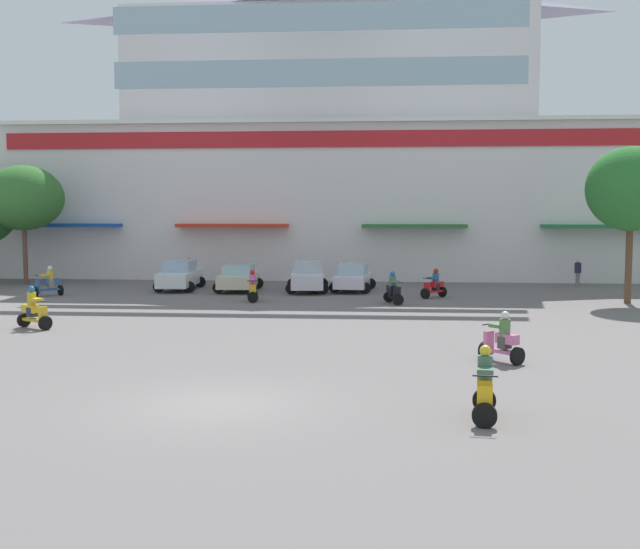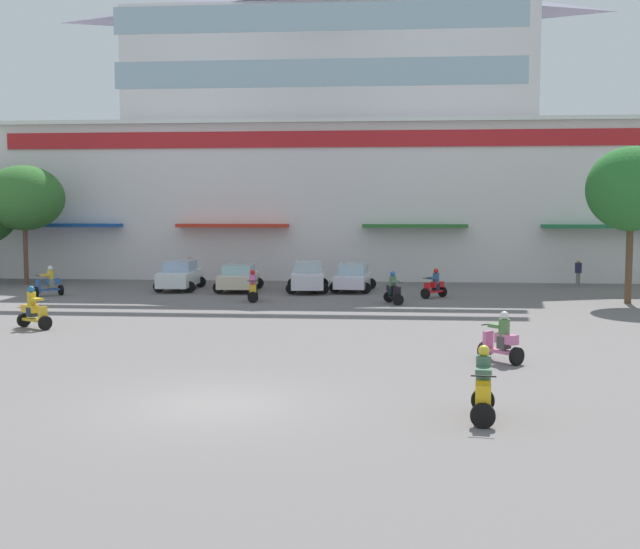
% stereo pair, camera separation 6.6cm
% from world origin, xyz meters
% --- Properties ---
extents(ground_plane, '(128.00, 128.00, 0.00)m').
position_xyz_m(ground_plane, '(0.00, 13.00, 0.00)').
color(ground_plane, slate).
extents(colonial_building, '(42.79, 14.47, 19.83)m').
position_xyz_m(colonial_building, '(-0.00, 35.27, 8.47)').
color(colonial_building, silver).
rests_on(colonial_building, ground).
extents(plaza_tree_2, '(4.65, 4.24, 6.92)m').
position_xyz_m(plaza_tree_2, '(-17.11, 26.53, 5.03)').
color(plaza_tree_2, brown).
rests_on(plaza_tree_2, ground).
extents(plaza_tree_3, '(4.14, 3.72, 7.33)m').
position_xyz_m(plaza_tree_3, '(15.17, 20.34, 5.34)').
color(plaza_tree_3, brown).
rests_on(plaza_tree_3, ground).
extents(parked_car_0, '(2.32, 4.50, 1.61)m').
position_xyz_m(parked_car_0, '(-7.38, 24.45, 0.80)').
color(parked_car_0, white).
rests_on(parked_car_0, ground).
extents(parked_car_1, '(2.43, 4.15, 1.42)m').
position_xyz_m(parked_car_1, '(-4.08, 24.13, 0.72)').
color(parked_car_1, beige).
rests_on(parked_car_1, ground).
extents(parked_car_2, '(2.51, 4.49, 1.62)m').
position_xyz_m(parked_car_2, '(-0.36, 24.21, 0.81)').
color(parked_car_2, silver).
rests_on(parked_car_2, ground).
extents(parked_car_3, '(2.43, 4.00, 1.48)m').
position_xyz_m(parked_car_3, '(2.07, 24.57, 0.74)').
color(parked_car_3, silver).
rests_on(parked_car_3, ground).
extents(scooter_rider_0, '(0.95, 1.46, 1.53)m').
position_xyz_m(scooter_rider_0, '(4.19, 19.25, 0.63)').
color(scooter_rider_0, black).
rests_on(scooter_rider_0, ground).
extents(scooter_rider_1, '(0.68, 1.51, 1.59)m').
position_xyz_m(scooter_rider_1, '(5.99, -0.72, 0.66)').
color(scooter_rider_1, black).
rests_on(scooter_rider_1, ground).
extents(scooter_rider_2, '(1.39, 1.37, 1.54)m').
position_xyz_m(scooter_rider_2, '(-13.27, 20.94, 0.64)').
color(scooter_rider_2, black).
rests_on(scooter_rider_2, ground).
extents(scooter_rider_3, '(0.78, 1.53, 1.50)m').
position_xyz_m(scooter_rider_3, '(-2.55, 19.71, 0.62)').
color(scooter_rider_3, black).
rests_on(scooter_rider_3, ground).
extents(scooter_rider_4, '(1.28, 1.35, 1.51)m').
position_xyz_m(scooter_rider_4, '(7.26, 5.62, 0.63)').
color(scooter_rider_4, black).
rests_on(scooter_rider_4, ground).
extents(scooter_rider_5, '(1.53, 1.20, 1.59)m').
position_xyz_m(scooter_rider_5, '(-9.24, 10.59, 0.66)').
color(scooter_rider_5, black).
rests_on(scooter_rider_5, ground).
extents(scooter_rider_6, '(1.37, 1.39, 1.47)m').
position_xyz_m(scooter_rider_6, '(6.24, 21.84, 0.60)').
color(scooter_rider_6, black).
rests_on(scooter_rider_6, ground).
extents(pedestrian_0, '(0.51, 0.51, 1.59)m').
position_xyz_m(pedestrian_0, '(14.63, 27.85, 0.90)').
color(pedestrian_0, slate).
rests_on(pedestrian_0, ground).
extents(pedestrian_1, '(0.45, 0.45, 1.62)m').
position_xyz_m(pedestrian_1, '(-7.64, 27.54, 0.92)').
color(pedestrian_1, black).
rests_on(pedestrian_1, ground).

